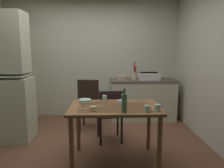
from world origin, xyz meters
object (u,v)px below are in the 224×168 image
at_px(hutch_cabinet, 2,82).
at_px(teacup_mint, 147,109).
at_px(mixing_bowl_counter, 122,78).
at_px(chair_far_side, 110,114).
at_px(dining_table, 115,113).
at_px(chair_by_counter, 90,103).
at_px(hand_pump, 135,71).
at_px(serving_bowl_wide, 85,101).
at_px(sink_basin, 149,76).
at_px(glass_bottle, 124,103).

relative_size(hutch_cabinet, teacup_mint, 26.15).
xyz_separation_m(mixing_bowl_counter, chair_far_side, (-0.28, -1.13, -0.44)).
distance_m(chair_far_side, teacup_mint, 1.05).
bearing_deg(dining_table, hutch_cabinet, 156.57).
bearing_deg(chair_by_counter, hand_pump, 36.60).
bearing_deg(chair_by_counter, serving_bowl_wide, -90.01).
bearing_deg(sink_basin, chair_by_counter, -152.11).
bearing_deg(serving_bowl_wide, chair_by_counter, 89.99).
relative_size(hutch_cabinet, hand_pump, 5.34).
distance_m(teacup_mint, glass_bottle, 0.28).
distance_m(hutch_cabinet, chair_by_counter, 1.51).
relative_size(hand_pump, chair_by_counter, 0.40).
distance_m(chair_far_side, serving_bowl_wide, 0.62).
bearing_deg(teacup_mint, hand_pump, 85.84).
relative_size(sink_basin, chair_far_side, 0.51).
relative_size(sink_basin, chair_by_counter, 0.45).
xyz_separation_m(hand_pump, mixing_bowl_counter, (-0.28, -0.10, -0.12)).
bearing_deg(teacup_mint, dining_table, 142.51).
bearing_deg(chair_far_side, serving_bowl_wide, -132.43).
bearing_deg(chair_far_side, teacup_mint, -65.56).
bearing_deg(chair_by_counter, mixing_bowl_counter, 42.63).
distance_m(hutch_cabinet, serving_bowl_wide, 1.50).
bearing_deg(chair_by_counter, teacup_mint, -61.59).
bearing_deg(chair_by_counter, chair_far_side, -55.46).
relative_size(hand_pump, mixing_bowl_counter, 1.80).
bearing_deg(hutch_cabinet, serving_bowl_wide, -21.86).
relative_size(serving_bowl_wide, teacup_mint, 2.30).
bearing_deg(serving_bowl_wide, mixing_bowl_counter, 67.01).
bearing_deg(hand_pump, glass_bottle, -101.24).
xyz_separation_m(chair_far_side, teacup_mint, (0.41, -0.90, 0.33)).
bearing_deg(glass_bottle, serving_bowl_wide, 134.55).
distance_m(sink_basin, chair_by_counter, 1.45).
height_order(hand_pump, chair_far_side, hand_pump).
relative_size(hand_pump, glass_bottle, 1.35).
bearing_deg(mixing_bowl_counter, sink_basin, 4.98).
bearing_deg(dining_table, chair_far_side, 93.94).
bearing_deg(dining_table, glass_bottle, -71.54).
height_order(chair_by_counter, serving_bowl_wide, chair_by_counter).
relative_size(sink_basin, mixing_bowl_counter, 2.03).
distance_m(hand_pump, teacup_mint, 2.15).
relative_size(dining_table, chair_by_counter, 1.21).
distance_m(hutch_cabinet, sink_basin, 2.80).
bearing_deg(mixing_bowl_counter, teacup_mint, -86.38).
xyz_separation_m(sink_basin, mixing_bowl_counter, (-0.57, -0.05, -0.03)).
xyz_separation_m(chair_far_side, chair_by_counter, (-0.37, 0.53, 0.04)).
height_order(chair_far_side, teacup_mint, chair_far_side).
xyz_separation_m(hand_pump, serving_bowl_wide, (-0.93, -1.62, -0.25)).
distance_m(chair_far_side, glass_bottle, 1.01).
xyz_separation_m(mixing_bowl_counter, glass_bottle, (-0.14, -2.04, -0.04)).
bearing_deg(chair_by_counter, hutch_cabinet, -164.81).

